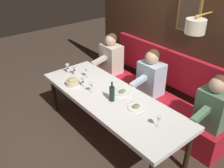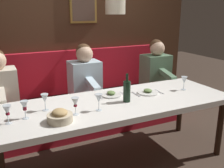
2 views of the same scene
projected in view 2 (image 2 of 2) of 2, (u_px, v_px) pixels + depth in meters
name	position (u px, v px, depth m)	size (l,w,h in m)	color
ground_plane	(116.00, 163.00, 2.89)	(12.00, 12.00, 0.00)	#423328
dining_table	(117.00, 107.00, 2.71)	(0.90, 2.54, 0.74)	silver
banquette_bench	(88.00, 116.00, 3.60)	(0.52, 2.74, 0.45)	red
back_wall_panel	(73.00, 30.00, 3.78)	(0.59, 3.94, 2.90)	#422819
diner_nearest	(156.00, 68.00, 3.89)	(0.60, 0.40, 0.79)	#567A5B
diner_near	(85.00, 76.00, 3.42)	(0.60, 0.40, 0.79)	silver
place_setting_0	(148.00, 92.00, 2.94)	(0.24, 0.31, 0.05)	white
place_setting_1	(111.00, 94.00, 2.87)	(0.24, 0.32, 0.05)	silver
wine_glass_0	(25.00, 106.00, 2.24)	(0.07, 0.07, 0.16)	silver
wine_glass_1	(7.00, 111.00, 2.13)	(0.07, 0.07, 0.16)	silver
wine_glass_2	(99.00, 99.00, 2.42)	(0.07, 0.07, 0.16)	silver
wine_glass_3	(184.00, 80.00, 3.04)	(0.07, 0.07, 0.16)	silver
wine_glass_4	(75.00, 103.00, 2.32)	(0.07, 0.07, 0.16)	silver
wine_glass_5	(45.00, 99.00, 2.42)	(0.07, 0.07, 0.16)	silver
wine_bottle	(127.00, 91.00, 2.65)	(0.08, 0.08, 0.30)	black
bread_bowl	(60.00, 116.00, 2.19)	(0.22, 0.22, 0.12)	beige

